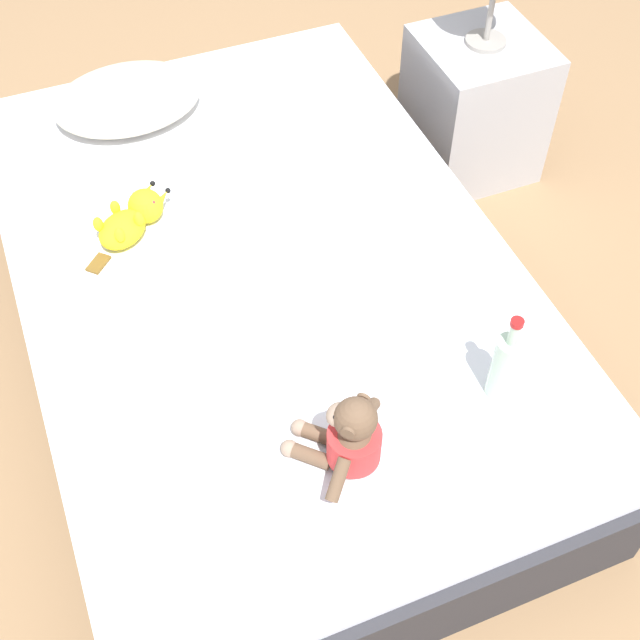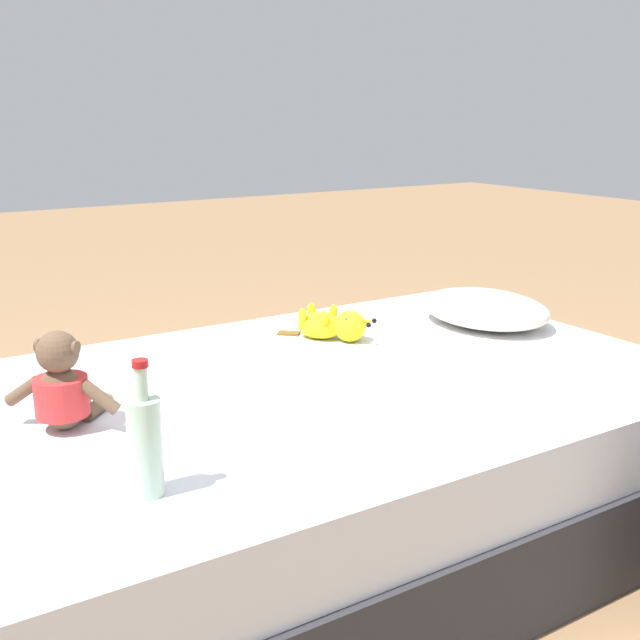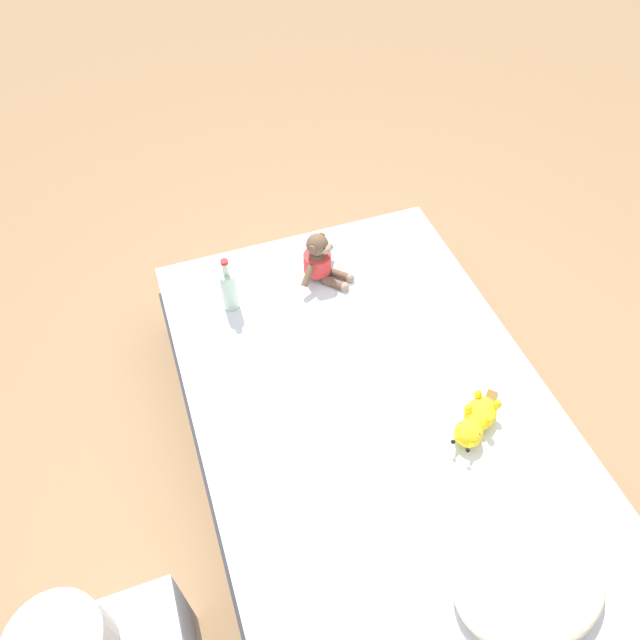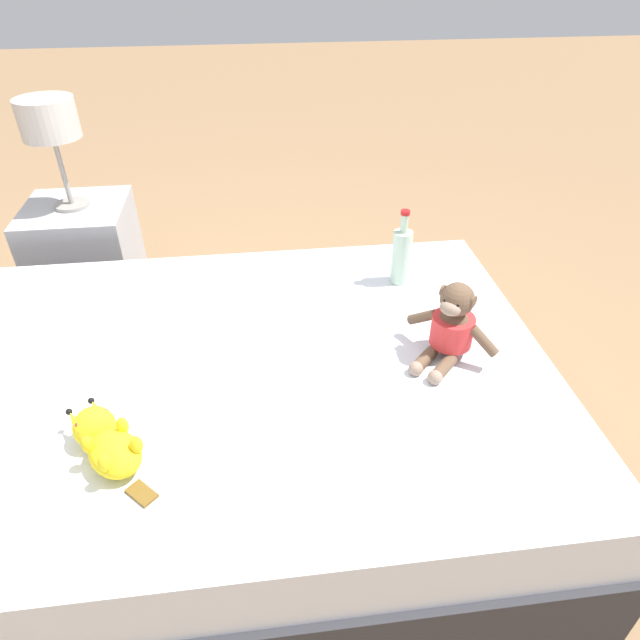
# 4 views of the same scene
# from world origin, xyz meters

# --- Properties ---
(ground_plane) EXTENTS (16.00, 16.00, 0.00)m
(ground_plane) POSITION_xyz_m (0.00, 0.00, 0.00)
(ground_plane) COLOR #93704C
(bed) EXTENTS (1.35, 2.04, 0.46)m
(bed) POSITION_xyz_m (0.00, 0.00, 0.22)
(bed) COLOR #2D2D33
(bed) RESTS_ON ground_plane
(plush_monkey) EXTENTS (0.26, 0.26, 0.24)m
(plush_monkey) POSITION_xyz_m (-0.03, -0.70, 0.55)
(plush_monkey) COLOR brown
(plush_monkey) RESTS_ON bed
(plush_yellow_creature) EXTENTS (0.30, 0.24, 0.10)m
(plush_yellow_creature) POSITION_xyz_m (-0.30, 0.21, 0.50)
(plush_yellow_creature) COLOR yellow
(plush_yellow_creature) RESTS_ON bed
(glass_bottle) EXTENTS (0.07, 0.07, 0.27)m
(glass_bottle) POSITION_xyz_m (0.38, -0.66, 0.56)
(glass_bottle) COLOR #B2D1B7
(glass_bottle) RESTS_ON bed
(nightstand) EXTENTS (0.42, 0.42, 0.52)m
(nightstand) POSITION_xyz_m (1.03, 0.59, 0.26)
(nightstand) COLOR #B2B2B7
(nightstand) RESTS_ON ground_plane
(bedside_lamp) EXTENTS (0.22, 0.22, 0.43)m
(bedside_lamp) POSITION_xyz_m (1.03, 0.59, 0.86)
(bedside_lamp) COLOR gray
(bedside_lamp) RESTS_ON nightstand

